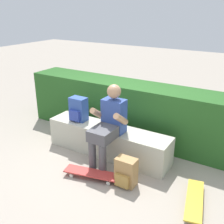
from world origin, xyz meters
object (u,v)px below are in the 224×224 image
object	(u,v)px
bench_main	(108,141)
person_skater	(109,123)
backpack_on_bench	(78,110)
backpack_on_ground	(126,172)
skateboard_near_person	(92,173)
skateboard_beside_bench	(194,200)

from	to	relation	value
bench_main	person_skater	distance (m)	0.51
bench_main	backpack_on_bench	distance (m)	0.72
backpack_on_bench	person_skater	bearing A→B (deg)	-15.71
person_skater	bench_main	bearing A→B (deg)	126.13
person_skater	backpack_on_ground	bearing A→B (deg)	-35.79
skateboard_near_person	backpack_on_ground	distance (m)	0.52
bench_main	skateboard_near_person	distance (m)	0.73
backpack_on_ground	skateboard_beside_bench	bearing A→B (deg)	4.96
bench_main	backpack_on_ground	distance (m)	0.87
person_skater	skateboard_near_person	world-z (taller)	person_skater
person_skater	backpack_on_ground	xyz separation A→B (m)	(0.49, -0.35, -0.48)
skateboard_beside_bench	backpack_on_bench	world-z (taller)	backpack_on_bench
skateboard_near_person	person_skater	bearing A→B (deg)	90.68
bench_main	person_skater	bearing A→B (deg)	-53.87
person_skater	skateboard_beside_bench	distance (m)	1.56
bench_main	backpack_on_ground	bearing A→B (deg)	-41.30
skateboard_beside_bench	backpack_on_ground	xyz separation A→B (m)	(-0.92, -0.08, 0.12)
skateboard_beside_bench	bench_main	bearing A→B (deg)	162.62
skateboard_beside_bench	backpack_on_ground	distance (m)	0.93
skateboard_near_person	skateboard_beside_bench	world-z (taller)	same
skateboard_beside_bench	backpack_on_bench	size ratio (longest dim) A/B	2.06
skateboard_near_person	backpack_on_ground	xyz separation A→B (m)	(0.49, 0.12, 0.12)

